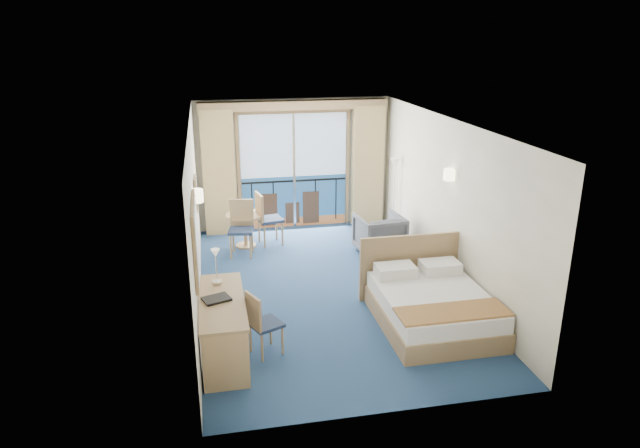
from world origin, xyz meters
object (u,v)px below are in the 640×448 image
at_px(nightstand, 427,262).
at_px(table_chair_a, 266,216).
at_px(bed, 431,305).
at_px(table_chair_b, 241,224).
at_px(armchair, 379,234).
at_px(round_table, 245,222).
at_px(desk, 224,342).
at_px(floor_lamp, 395,177).
at_px(desk_chair, 261,321).

relative_size(nightstand, table_chair_a, 0.57).
bearing_deg(bed, nightstand, 70.80).
height_order(bed, table_chair_b, table_chair_b).
xyz_separation_m(armchair, round_table, (-2.43, 0.88, 0.12)).
bearing_deg(nightstand, bed, -109.20).
bearing_deg(nightstand, desk, -147.52).
distance_m(nightstand, table_chair_a, 3.30).
height_order(armchair, table_chair_a, table_chair_a).
height_order(armchair, floor_lamp, floor_lamp).
relative_size(armchair, table_chair_a, 0.80).
distance_m(armchair, round_table, 2.59).
bearing_deg(table_chair_a, nightstand, -142.25).
bearing_deg(armchair, floor_lamp, -128.21).
bearing_deg(table_chair_b, bed, -42.61).
xyz_separation_m(armchair, desk, (-3.01, -3.46, 0.05)).
height_order(floor_lamp, desk, floor_lamp).
relative_size(desk, round_table, 2.29).
distance_m(armchair, floor_lamp, 1.37).
height_order(nightstand, round_table, round_table).
relative_size(nightstand, armchair, 0.71).
bearing_deg(desk, bed, 13.51).
bearing_deg(round_table, armchair, -19.83).
distance_m(floor_lamp, round_table, 3.09).
height_order(bed, table_chair_a, table_chair_a).
xyz_separation_m(bed, table_chair_b, (-2.45, 3.25, 0.29)).
bearing_deg(bed, desk_chair, -171.70).
relative_size(bed, armchair, 2.33).
bearing_deg(desk_chair, nightstand, -82.00).
bearing_deg(round_table, nightstand, -36.57).
xyz_separation_m(armchair, table_chair_a, (-2.03, 0.90, 0.21)).
distance_m(bed, round_table, 4.34).
relative_size(nightstand, table_chair_b, 0.57).
relative_size(floor_lamp, desk, 0.97).
relative_size(floor_lamp, table_chair_b, 1.56).
relative_size(armchair, desk_chair, 0.96).
bearing_deg(nightstand, table_chair_a, 138.84).
bearing_deg(desk_chair, table_chair_a, -31.07).
height_order(desk, table_chair_b, table_chair_b).
relative_size(floor_lamp, round_table, 2.22).
bearing_deg(table_chair_b, nightstand, -20.17).
distance_m(armchair, table_chair_b, 2.58).
bearing_deg(table_chair_b, round_table, 87.19).
xyz_separation_m(nightstand, floor_lamp, (0.12, 2.18, 0.92)).
distance_m(bed, nightstand, 1.58).
bearing_deg(floor_lamp, bed, -99.91).
distance_m(nightstand, floor_lamp, 2.37).
bearing_deg(floor_lamp, round_table, -179.26).
relative_size(nightstand, desk, 0.36).
bearing_deg(bed, round_table, 123.02).
bearing_deg(table_chair_a, bed, -162.97).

